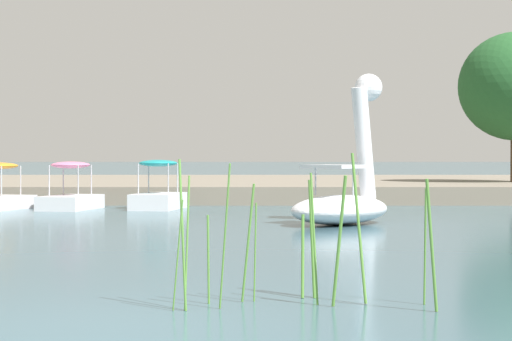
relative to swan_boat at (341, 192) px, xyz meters
name	(u,v)px	position (x,y,z in m)	size (l,w,h in m)	color
ground_plane	(94,329)	(-3.49, -13.17, -0.73)	(630.75, 630.75, 0.00)	#385966
shore_bank_far	(220,186)	(-3.49, 18.69, -0.43)	(112.84, 21.02, 0.60)	slate
swan_boat	(341,192)	(0.00, 0.00, 0.00)	(3.22, 3.38, 3.55)	white
pedal_boat_teal	(155,194)	(-4.97, 6.15, -0.28)	(1.58, 2.44, 1.47)	white
pedal_boat_pink	(67,195)	(-7.54, 5.95, -0.31)	(1.69, 2.53, 1.42)	white
reed_clump_foreground	(302,242)	(-1.54, -11.83, -0.07)	(2.66, 1.13, 1.59)	#568E38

